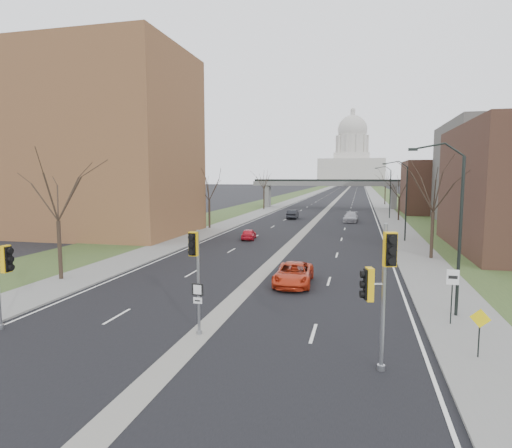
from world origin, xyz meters
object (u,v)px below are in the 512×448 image
at_px(car_right_near, 294,274).
at_px(car_left_near, 249,234).
at_px(speed_limit_sign, 452,287).
at_px(warning_sign, 480,326).
at_px(signal_pole_median, 196,263).
at_px(car_right_mid, 351,217).
at_px(car_left_far, 293,214).
at_px(signal_pole_right, 380,277).

bearing_deg(car_right_near, car_left_near, 110.59).
distance_m(speed_limit_sign, warning_sign, 3.89).
distance_m(signal_pole_median, car_left_near, 29.78).
relative_size(signal_pole_median, car_right_mid, 0.92).
height_order(warning_sign, car_left_far, warning_sign).
height_order(signal_pole_right, speed_limit_sign, signal_pole_right).
bearing_deg(car_right_mid, speed_limit_sign, -80.28).
height_order(signal_pole_median, speed_limit_sign, signal_pole_median).
height_order(signal_pole_median, car_left_far, signal_pole_median).
relative_size(car_right_near, car_right_mid, 0.99).
bearing_deg(speed_limit_sign, warning_sign, -87.57).
height_order(warning_sign, car_right_mid, warning_sign).
xyz_separation_m(signal_pole_right, car_left_far, (-11.75, 55.70, -2.84)).
xyz_separation_m(signal_pole_right, car_right_mid, (-2.10, 52.93, -2.83)).
bearing_deg(warning_sign, signal_pole_median, -156.41).
height_order(car_left_far, car_right_mid, car_right_mid).
bearing_deg(signal_pole_median, warning_sign, 4.74).
relative_size(signal_pole_right, speed_limit_sign, 2.07).
bearing_deg(signal_pole_right, car_right_near, 97.05).
bearing_deg(speed_limit_sign, car_left_near, 121.76).
bearing_deg(signal_pole_median, car_left_far, 97.62).
bearing_deg(car_right_near, car_right_mid, 83.72).
relative_size(warning_sign, car_right_mid, 0.38).
relative_size(car_left_near, car_left_far, 0.79).
height_order(car_left_near, car_left_far, car_left_far).
bearing_deg(car_left_far, car_left_near, 85.97).
distance_m(warning_sign, car_left_far, 55.86).
xyz_separation_m(warning_sign, car_right_mid, (-5.96, 50.85, -0.63)).
xyz_separation_m(warning_sign, car_right_near, (-8.78, 9.93, -0.67)).
xyz_separation_m(car_left_near, car_right_mid, (10.85, 21.94, 0.14)).
relative_size(signal_pole_right, car_left_near, 1.53).
distance_m(warning_sign, car_right_mid, 51.21).
height_order(signal_pole_right, car_left_far, signal_pole_right).
height_order(warning_sign, car_left_near, warning_sign).
height_order(signal_pole_right, car_right_near, signal_pole_right).
bearing_deg(warning_sign, car_left_near, 142.38).
distance_m(signal_pole_right, car_right_near, 13.29).
relative_size(speed_limit_sign, car_left_near, 0.74).
distance_m(signal_pole_right, speed_limit_sign, 7.11).
height_order(signal_pole_right, warning_sign, signal_pole_right).
bearing_deg(car_left_near, signal_pole_median, 93.46).
bearing_deg(signal_pole_right, car_right_mid, 77.03).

